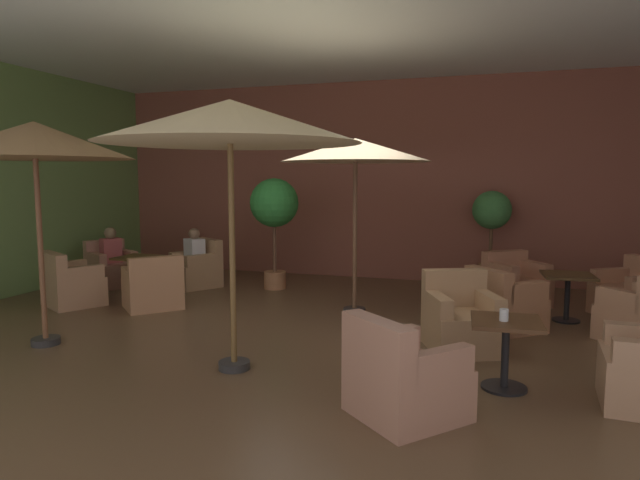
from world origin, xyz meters
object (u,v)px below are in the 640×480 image
(armchair_mid_center_south, at_px, (515,284))
(patron_blue_shirt, at_px, (194,248))
(armchair_front_left_north, at_px, (403,380))
(potted_tree_mid_left, at_px, (491,223))
(armchair_front_right_north, at_px, (71,285))
(patio_umbrella_near_wall, at_px, (230,123))
(armchair_front_right_east, at_px, (153,288))
(cafe_table_front_right, at_px, (138,266))
(armchair_front_left_south, at_px, (461,321))
(armchair_front_right_west, at_px, (111,269))
(armchair_mid_center_west, at_px, (504,306))
(patron_by_window, at_px, (111,246))
(patio_umbrella_center_beige, at_px, (356,151))
(cafe_table_front_left, at_px, (506,340))
(iced_drink_cup, at_px, (504,315))
(cafe_table_mid_center, at_px, (568,286))
(potted_tree_left_corner, at_px, (274,208))
(armchair_front_right_south, at_px, (197,269))
(patio_umbrella_tall_red, at_px, (34,141))

(armchair_mid_center_south, height_order, patron_blue_shirt, patron_blue_shirt)
(armchair_front_left_north, bearing_deg, potted_tree_mid_left, 83.61)
(armchair_front_right_north, bearing_deg, patio_umbrella_near_wall, -26.34)
(armchair_front_right_east, bearing_deg, cafe_table_front_right, 136.87)
(armchair_front_left_south, distance_m, armchair_front_right_west, 6.50)
(cafe_table_front_right, bearing_deg, patron_blue_shirt, 58.61)
(armchair_mid_center_south, height_order, armchair_mid_center_west, armchair_mid_center_west)
(patron_by_window, bearing_deg, armchair_front_right_north, -74.77)
(armchair_front_left_north, bearing_deg, patio_umbrella_center_beige, 110.55)
(cafe_table_front_left, height_order, armchair_front_right_east, armchair_front_right_east)
(cafe_table_front_right, bearing_deg, iced_drink_cup, -23.75)
(armchair_front_left_north, xyz_separation_m, armchair_front_right_west, (-5.88, 3.86, -0.00))
(cafe_table_front_left, xyz_separation_m, patron_by_window, (-6.64, 2.96, 0.26))
(armchair_front_left_north, distance_m, patron_blue_shirt, 6.11)
(cafe_table_mid_center, height_order, armchair_mid_center_west, armchair_mid_center_west)
(armchair_front_right_north, height_order, armchair_front_right_west, armchair_front_right_north)
(cafe_table_front_left, xyz_separation_m, potted_tree_mid_left, (-0.17, 4.72, 0.70))
(armchair_front_left_north, xyz_separation_m, armchair_front_left_south, (0.34, 1.98, 0.01))
(armchair_front_right_east, bearing_deg, patron_blue_shirt, 98.58)
(armchair_front_left_south, height_order, cafe_table_mid_center, armchair_front_left_south)
(armchair_front_right_north, distance_m, cafe_table_mid_center, 7.21)
(armchair_front_left_south, xyz_separation_m, patio_umbrella_center_beige, (-1.55, 1.24, 1.98))
(armchair_front_left_south, bearing_deg, armchair_front_right_east, 171.91)
(patio_umbrella_center_beige, distance_m, patron_by_window, 4.94)
(cafe_table_front_right, relative_size, patio_umbrella_center_beige, 0.26)
(armchair_front_right_west, height_order, patron_by_window, patron_by_window)
(armchair_mid_center_south, bearing_deg, armchair_front_right_west, -174.46)
(armchair_front_left_north, relative_size, armchair_front_right_west, 1.11)
(patron_by_window, relative_size, iced_drink_cup, 5.79)
(patron_blue_shirt, bearing_deg, cafe_table_front_right, -121.39)
(armchair_front_left_south, bearing_deg, armchair_front_right_west, 163.14)
(armchair_mid_center_west, relative_size, patron_blue_shirt, 1.68)
(cafe_table_front_right, distance_m, patron_blue_shirt, 1.06)
(patio_umbrella_near_wall, xyz_separation_m, patron_by_window, (-4.03, 3.24, -1.74))
(potted_tree_mid_left, bearing_deg, cafe_table_front_left, -87.95)
(cafe_table_mid_center, relative_size, patron_blue_shirt, 1.08)
(cafe_table_front_right, relative_size, patio_umbrella_near_wall, 0.24)
(cafe_table_front_left, relative_size, cafe_table_front_right, 1.00)
(armchair_front_left_south, height_order, iced_drink_cup, armchair_front_left_south)
(armchair_front_right_west, xyz_separation_m, armchair_mid_center_west, (6.70, -0.89, 0.00))
(cafe_table_front_left, relative_size, patron_by_window, 1.02)
(armchair_front_left_north, height_order, armchair_mid_center_west, armchair_front_left_north)
(patio_umbrella_near_wall, xyz_separation_m, potted_tree_left_corner, (-1.16, 3.93, -1.05))
(armchair_front_right_south, bearing_deg, armchair_front_right_north, -120.27)
(armchair_mid_center_west, xyz_separation_m, patron_blue_shirt, (-5.20, 1.27, 0.39))
(armchair_front_right_south, height_order, potted_tree_mid_left, potted_tree_mid_left)
(armchair_mid_center_west, xyz_separation_m, patio_umbrella_tall_red, (-5.10, -2.28, 2.03))
(cafe_table_front_right, bearing_deg, armchair_front_right_north, -119.15)
(patio_umbrella_near_wall, bearing_deg, armchair_front_right_north, 153.66)
(armchair_front_left_north, xyz_separation_m, patio_umbrella_center_beige, (-1.21, 3.22, 1.99))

